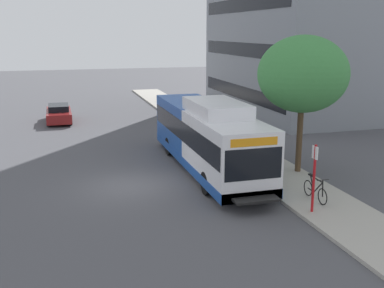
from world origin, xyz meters
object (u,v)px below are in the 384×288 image
Objects in this scene: bus_stop_sign_pole at (314,173)px; bicycle_parked at (315,190)px; street_tree_near_stop at (303,74)px; parked_car_far_lane at (59,114)px; transit_bus at (207,136)px.

bus_stop_sign_pole is 1.70m from bicycle_parked.
bicycle_parked is 0.27× the size of street_tree_near_stop.
parked_car_far_lane is (-9.66, 20.85, 0.10)m from bicycle_parked.
parked_car_far_lane is (-8.91, 21.92, -0.99)m from bus_stop_sign_pole.
bus_stop_sign_pole is 1.48× the size of bicycle_parked.
transit_bus is 2.72× the size of parked_car_far_lane.
transit_bus is 1.89× the size of street_tree_near_stop.
street_tree_near_stop reaches higher than bus_stop_sign_pole.
transit_bus reaches higher than bicycle_parked.
bus_stop_sign_pole is at bearing -125.24° from bicycle_parked.
parked_car_far_lane reaches higher than bicycle_parked.
bicycle_parked is 0.39× the size of parked_car_far_lane.
street_tree_near_stop reaches higher than transit_bus.
transit_bus is 6.44m from bicycle_parked.
bus_stop_sign_pole reaches higher than bicycle_parked.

